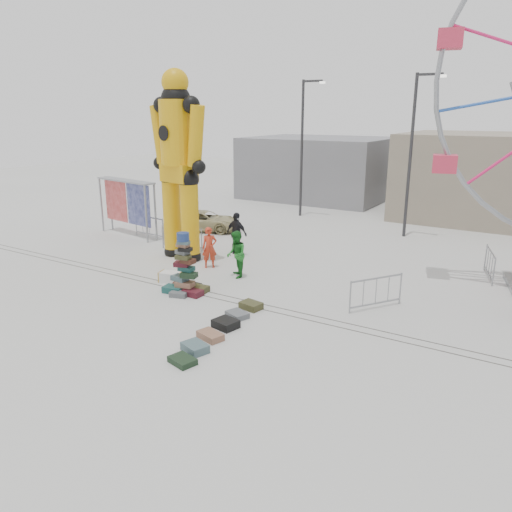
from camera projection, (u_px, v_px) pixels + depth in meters
The scene contains 26 objects.
ground at pixel (205, 304), 16.73m from camera, with size 90.00×90.00×0.00m, color #9E9E99.
track_line_near at pixel (216, 299), 17.22m from camera, with size 40.00×0.04×0.01m, color #47443F.
track_line_far at pixel (223, 295), 17.54m from camera, with size 40.00×0.04×0.01m, color #47443F.
building_right at pixel (510, 178), 28.87m from camera, with size 12.00×8.00×5.00m, color gray.
building_left at pixel (319, 168), 37.13m from camera, with size 10.00×8.00×4.40m, color gray.
lamp_post_right at pixel (413, 148), 24.56m from camera, with size 1.41×0.25×8.00m.
lamp_post_left at pixel (303, 142), 29.72m from camera, with size 1.41×0.25×8.00m.
suitcase_tower at pixel (185, 276), 17.65m from camera, with size 1.56×1.38×2.20m.
crash_test_dummy at pixel (178, 159), 20.90m from camera, with size 3.26×1.43×8.15m.
banner_scaffold at pixel (126, 194), 25.41m from camera, with size 4.06×1.27×2.90m.
steamer_trunk at pixel (171, 277), 18.86m from camera, with size 0.82×0.48×0.38m, color silver.
row_case_0 at pixel (251, 306), 16.30m from camera, with size 0.69×0.51×0.23m, color #3E3E1F.
row_case_1 at pixel (237, 315), 15.64m from camera, with size 0.68×0.51×0.18m, color #5B5F63.
row_case_2 at pixel (226, 324), 14.88m from camera, with size 0.70×0.60×0.25m, color black.
row_case_3 at pixel (210, 336), 14.14m from camera, with size 0.77×0.46×0.20m, color #8F6149.
row_case_4 at pixel (195, 348), 13.39m from camera, with size 0.71×0.52×0.23m, color #496368.
row_case_5 at pixel (182, 361), 12.77m from camera, with size 0.69×0.49×0.16m, color black.
barricade_dummy_a at pixel (149, 227), 25.49m from camera, with size 2.00×0.10×1.10m, color gray, non-canonical shape.
barricade_dummy_b at pixel (180, 237), 23.48m from camera, with size 2.00×0.10×1.10m, color gray, non-canonical shape.
barricade_dummy_c at pixel (182, 238), 23.15m from camera, with size 2.00×0.10×1.10m, color gray, non-canonical shape.
barricade_wheel_front at pixel (376, 293), 16.20m from camera, with size 2.00×0.10×1.10m, color gray, non-canonical shape.
barricade_wheel_back at pixel (489, 264), 19.21m from camera, with size 2.00×0.10×1.10m, color gray, non-canonical shape.
pedestrian_red at pixel (209, 248), 20.46m from camera, with size 0.62×0.41×1.69m, color #B53019.
pedestrian_green at pixel (236, 254), 19.23m from camera, with size 0.89×0.69×1.83m, color #1A6A20.
pedestrian_black at pixel (237, 234), 22.36m from camera, with size 1.12×0.47×1.91m, color black.
parked_suv at pixel (205, 221), 26.96m from camera, with size 1.77×3.84×1.07m, color tan.
Camera 1 is at (9.63, -12.41, 6.21)m, focal length 35.00 mm.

